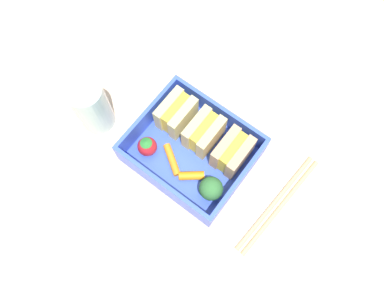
% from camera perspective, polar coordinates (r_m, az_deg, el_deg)
% --- Properties ---
extents(ground_plane, '(1.20, 1.20, 0.02)m').
position_cam_1_polar(ground_plane, '(0.59, 0.00, -1.20)').
color(ground_plane, beige).
extents(bento_tray, '(0.17, 0.15, 0.01)m').
position_cam_1_polar(bento_tray, '(0.58, 0.00, -0.70)').
color(bento_tray, blue).
rests_on(bento_tray, ground_plane).
extents(bento_rim, '(0.17, 0.15, 0.04)m').
position_cam_1_polar(bento_rim, '(0.55, 0.00, 0.22)').
color(bento_rim, blue).
rests_on(bento_rim, bento_tray).
extents(sandwich_left, '(0.04, 0.06, 0.05)m').
position_cam_1_polar(sandwich_left, '(0.57, -2.40, 5.51)').
color(sandwich_left, '#D1C381').
rests_on(sandwich_left, bento_tray).
extents(sandwich_center_left, '(0.04, 0.06, 0.05)m').
position_cam_1_polar(sandwich_center_left, '(0.56, 1.82, 2.59)').
color(sandwich_center_left, '#D9BE7D').
rests_on(sandwich_center_left, bento_tray).
extents(sandwich_center, '(0.04, 0.06, 0.05)m').
position_cam_1_polar(sandwich_center, '(0.55, 6.18, -0.45)').
color(sandwich_center, tan).
rests_on(sandwich_center, bento_tray).
extents(strawberry_far_left, '(0.03, 0.03, 0.04)m').
position_cam_1_polar(strawberry_far_left, '(0.56, -6.86, 0.50)').
color(strawberry_far_left, red).
rests_on(strawberry_far_left, bento_tray).
extents(carrot_stick_far_left, '(0.05, 0.04, 0.01)m').
position_cam_1_polar(carrot_stick_far_left, '(0.56, -3.08, -1.57)').
color(carrot_stick_far_left, orange).
rests_on(carrot_stick_far_left, bento_tray).
extents(carrot_stick_left, '(0.04, 0.03, 0.01)m').
position_cam_1_polar(carrot_stick_left, '(0.55, -0.08, -4.01)').
color(carrot_stick_left, orange).
rests_on(carrot_stick_left, bento_tray).
extents(broccoli_floret, '(0.03, 0.03, 0.04)m').
position_cam_1_polar(broccoli_floret, '(0.53, 2.91, -5.98)').
color(broccoli_floret, '#86C668').
rests_on(broccoli_floret, bento_tray).
extents(chopstick_pair, '(0.03, 0.18, 0.01)m').
position_cam_1_polar(chopstick_pair, '(0.57, 13.00, -8.06)').
color(chopstick_pair, tan).
rests_on(chopstick_pair, ground_plane).
extents(drinking_glass, '(0.05, 0.05, 0.10)m').
position_cam_1_polar(drinking_glass, '(0.58, -15.04, 6.37)').
color(drinking_glass, silver).
rests_on(drinking_glass, ground_plane).
extents(folded_napkin, '(0.14, 0.12, 0.00)m').
position_cam_1_polar(folded_napkin, '(0.56, -11.24, -12.04)').
color(folded_napkin, white).
rests_on(folded_napkin, ground_plane).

